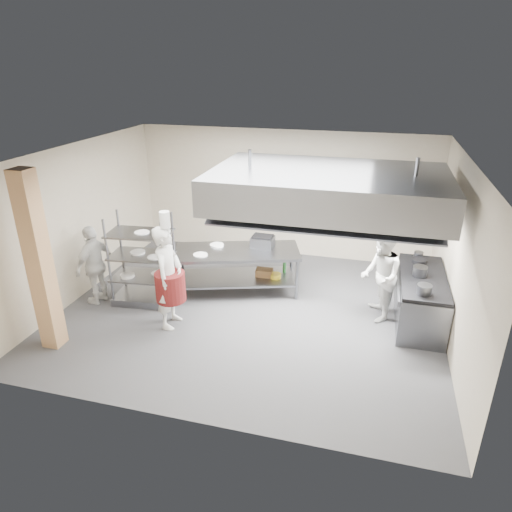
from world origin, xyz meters
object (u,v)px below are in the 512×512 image
(chef_plating, at_px, (95,265))
(griddle, at_px, (263,242))
(cooking_range, at_px, (420,300))
(island, at_px, (238,271))
(stockpot, at_px, (420,271))
(chef_line, at_px, (380,276))
(chef_head, at_px, (168,277))
(pass_rack, at_px, (142,260))

(chef_plating, xyz_separation_m, griddle, (2.97, 1.45, 0.23))
(cooking_range, distance_m, griddle, 3.21)
(island, relative_size, stockpot, 9.81)
(griddle, bearing_deg, chef_line, -14.04)
(island, xyz_separation_m, chef_plating, (-2.53, -1.13, 0.34))
(island, xyz_separation_m, chef_head, (-0.77, -1.56, 0.49))
(chef_plating, bearing_deg, chef_head, 88.58)
(griddle, xyz_separation_m, stockpot, (3.03, -0.57, -0.03))
(pass_rack, distance_m, chef_plating, 0.93)
(chef_line, xyz_separation_m, stockpot, (0.67, 0.10, 0.14))
(chef_line, distance_m, stockpot, 0.69)
(cooking_range, distance_m, chef_head, 4.55)
(pass_rack, xyz_separation_m, stockpot, (5.11, 0.63, 0.10))
(island, relative_size, chef_plating, 1.57)
(pass_rack, relative_size, chef_line, 1.05)
(stockpot, bearing_deg, pass_rack, -172.93)
(chef_plating, bearing_deg, pass_rack, 117.46)
(island, xyz_separation_m, pass_rack, (-1.64, -0.89, 0.44))
(chef_plating, relative_size, stockpot, 6.25)
(island, relative_size, pass_rack, 1.39)
(cooking_range, bearing_deg, pass_rack, -172.99)
(island, xyz_separation_m, chef_line, (2.81, -0.35, 0.40))
(chef_head, distance_m, chef_plating, 1.81)
(chef_head, bearing_deg, chef_plating, 74.96)
(chef_head, height_order, griddle, chef_head)
(island, height_order, stockpot, stockpot)
(cooking_range, height_order, chef_head, chef_head)
(island, bearing_deg, chef_plating, -173.98)
(chef_plating, bearing_deg, chef_line, 110.56)
(chef_line, relative_size, stockpot, 6.72)
(griddle, bearing_deg, stockpot, -8.92)
(chef_head, bearing_deg, pass_rack, 50.90)
(island, distance_m, cooking_range, 3.56)
(island, xyz_separation_m, griddle, (0.45, 0.31, 0.56))
(cooking_range, bearing_deg, chef_head, -163.22)
(island, height_order, griddle, griddle)
(cooking_range, xyz_separation_m, griddle, (-3.11, 0.57, 0.60))
(griddle, relative_size, stockpot, 1.77)
(pass_rack, distance_m, chef_head, 1.09)
(pass_rack, relative_size, stockpot, 7.04)
(chef_line, bearing_deg, pass_rack, -93.28)
(pass_rack, height_order, griddle, pass_rack)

